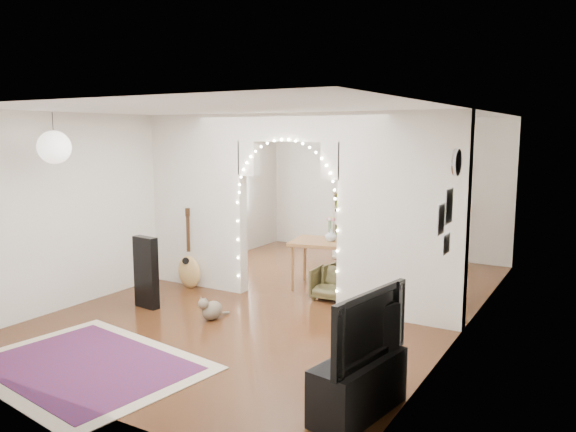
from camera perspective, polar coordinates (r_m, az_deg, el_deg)
The scene contains 25 objects.
floor at distance 8.31m, azimuth 0.14°, elevation -8.50°, with size 7.50×7.50×0.00m, color black.
ceiling at distance 7.95m, azimuth 0.15°, elevation 10.46°, with size 5.00×7.50×0.02m, color white.
wall_back at distance 11.40m, azimuth 9.65°, elevation 2.94°, with size 5.00×0.02×2.70m, color silver.
wall_front at distance 5.17m, azimuth -21.21°, elevation -4.10°, with size 5.00×0.02×2.70m, color silver.
wall_left at distance 9.51m, azimuth -13.01°, elevation 1.77°, with size 0.02×7.50×2.70m, color silver.
wall_right at distance 7.11m, azimuth 17.85°, elevation -0.63°, with size 0.02×7.50×2.70m, color silver.
divider_wall at distance 8.01m, azimuth 0.15°, elevation 1.30°, with size 5.00×0.20×2.70m.
fairy_lights at distance 7.88m, azimuth -0.33°, elevation 2.10°, with size 1.64×0.04×1.60m, color #FFEABF, non-canonical shape.
window at distance 10.85m, azimuth -6.41°, elevation 3.53°, with size 0.04×1.20×1.40m, color white.
wall_clock at distance 6.46m, azimuth 16.82°, elevation 5.23°, with size 0.31×0.31×0.03m, color white.
picture_frames at distance 6.13m, azimuth 15.71°, elevation -0.52°, with size 0.02×0.50×0.70m, color white, non-canonical shape.
paper_lantern at distance 7.39m, azimuth -22.66°, elevation 6.47°, with size 0.40×0.40×0.40m, color white.
ceiling_fan at distance 9.73m, azimuth 6.12°, elevation 8.28°, with size 1.10×1.10×0.30m, color gold, non-canonical shape.
area_rug at distance 6.43m, azimuth -19.84°, elevation -14.12°, with size 2.41×1.81×0.02m, color maroon.
guitar_case at distance 8.07m, azimuth -14.21°, elevation -5.57°, with size 0.38×0.13×1.00m, color black.
acoustic_guitar at distance 8.93m, azimuth -10.05°, elevation -4.31°, with size 0.45×0.32×1.08m.
tabby_cat at distance 7.48m, azimuth -7.83°, elevation -9.40°, with size 0.28×0.52×0.34m.
floor_speaker at distance 5.30m, azimuth 8.58°, elevation -13.38°, with size 0.46×0.43×0.93m.
media_console at distance 5.11m, azimuth 7.16°, elevation -16.78°, with size 0.40×1.00×0.50m, color black.
tv at distance 4.90m, azimuth 7.29°, elevation -10.85°, with size 1.07×0.14×0.62m, color black.
bookcase at distance 10.86m, azimuth 7.96°, elevation -0.97°, with size 1.28×0.32×1.32m, color tan.
dining_table at distance 8.76m, azimuth 4.36°, elevation -3.03°, with size 1.33×1.02×0.76m.
flower_vase at distance 8.73m, azimuth 4.37°, elevation -1.94°, with size 0.18×0.18×0.19m, color white.
dining_chair_left at distance 8.31m, azimuth 4.38°, elevation -6.84°, with size 0.50×0.51×0.46m, color #4D4626.
dining_chair_right at distance 8.47m, azimuth 5.82°, elevation -6.52°, with size 0.51×0.53×0.48m, color #4D4626.
Camera 1 is at (3.98, -6.88, 2.42)m, focal length 35.00 mm.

